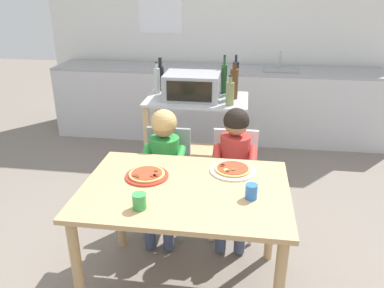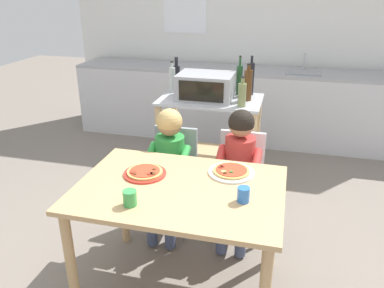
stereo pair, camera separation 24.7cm
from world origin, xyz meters
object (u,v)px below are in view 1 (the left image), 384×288
at_px(bottle_brown_beer, 235,77).
at_px(child_in_green_shirt, 163,159).
at_px(bottle_squat_spirits, 157,80).
at_px(pizza_plate_white, 233,170).
at_px(pizza_plate_red_rimmed, 147,175).
at_px(drinking_cup_green, 139,201).
at_px(bottle_dark_olive_oil, 224,78).
at_px(child_in_red_shirt, 234,161).
at_px(drinking_cup_blue, 251,192).
at_px(toaster_oven, 192,86).
at_px(dining_chair_left, 167,173).
at_px(dining_table, 185,203).
at_px(bottle_slim_sauce, 234,83).
at_px(bottle_clear_vinegar, 161,77).
at_px(kitchen_island_cart, 197,128).
at_px(dining_chair_right, 234,175).
at_px(bottle_tall_green_wine, 230,93).

height_order(bottle_brown_beer, child_in_green_shirt, bottle_brown_beer).
height_order(bottle_squat_spirits, pizza_plate_white, bottle_squat_spirits).
distance_m(pizza_plate_red_rimmed, drinking_cup_green, 0.36).
height_order(bottle_dark_olive_oil, pizza_plate_white, bottle_dark_olive_oil).
bearing_deg(pizza_plate_red_rimmed, child_in_red_shirt, 43.71).
height_order(drinking_cup_blue, drinking_cup_green, drinking_cup_green).
xyz_separation_m(toaster_oven, dining_chair_left, (-0.10, -0.74, -0.51)).
relative_size(toaster_oven, bottle_squat_spirits, 1.65).
distance_m(dining_table, pizza_plate_red_rimmed, 0.30).
bearing_deg(bottle_brown_beer, child_in_green_shirt, -113.32).
relative_size(bottle_slim_sauce, dining_table, 0.27).
xyz_separation_m(bottle_clear_vinegar, drinking_cup_blue, (0.89, -1.74, -0.21)).
bearing_deg(bottle_brown_beer, pizza_plate_red_rimmed, -106.85).
bearing_deg(bottle_dark_olive_oil, drinking_cup_blue, -81.08).
height_order(kitchen_island_cart, drinking_cup_green, kitchen_island_cart).
distance_m(bottle_slim_sauce, drinking_cup_green, 1.79).
xyz_separation_m(bottle_clear_vinegar, pizza_plate_red_rimmed, (0.25, -1.57, -0.24)).
xyz_separation_m(bottle_slim_sauce, child_in_green_shirt, (-0.47, -0.90, -0.37)).
bearing_deg(dining_chair_right, kitchen_island_cart, 117.97).
height_order(bottle_brown_beer, dining_chair_right, bottle_brown_beer).
distance_m(bottle_tall_green_wine, child_in_green_shirt, 0.90).
distance_m(bottle_brown_beer, child_in_red_shirt, 1.13).
bearing_deg(bottle_slim_sauce, kitchen_island_cart, -175.89).
bearing_deg(dining_chair_right, toaster_oven, 121.40).
height_order(dining_table, child_in_red_shirt, child_in_red_shirt).
xyz_separation_m(dining_chair_left, pizza_plate_red_rimmed, (0.00, -0.59, 0.28)).
height_order(bottle_tall_green_wine, bottle_dark_olive_oil, bottle_dark_olive_oil).
distance_m(bottle_tall_green_wine, bottle_slim_sauce, 0.20).
distance_m(bottle_slim_sauce, pizza_plate_red_rimmed, 1.47).
relative_size(dining_chair_right, pizza_plate_red_rimmed, 3.03).
distance_m(bottle_squat_spirits, pizza_plate_white, 1.55).
height_order(bottle_brown_beer, dining_chair_left, bottle_brown_beer).
height_order(toaster_oven, bottle_clear_vinegar, bottle_clear_vinegar).
bearing_deg(dining_chair_right, bottle_tall_green_wine, 98.05).
bearing_deg(dining_chair_left, bottle_slim_sauce, 59.07).
height_order(dining_chair_right, child_in_green_shirt, child_in_green_shirt).
xyz_separation_m(child_in_green_shirt, drinking_cup_green, (0.05, -0.82, 0.14)).
relative_size(bottle_brown_beer, child_in_green_shirt, 0.37).
relative_size(dining_table, child_in_green_shirt, 1.22).
height_order(bottle_slim_sauce, dining_table, bottle_slim_sauce).
relative_size(bottle_squat_spirits, dining_chair_right, 0.37).
distance_m(child_in_green_shirt, pizza_plate_red_rimmed, 0.48).
bearing_deg(dining_chair_right, pizza_plate_white, -90.07).
xyz_separation_m(bottle_brown_beer, drinking_cup_green, (-0.42, -1.92, -0.24)).
height_order(dining_table, child_in_green_shirt, child_in_green_shirt).
xyz_separation_m(kitchen_island_cart, bottle_tall_green_wine, (0.31, -0.18, 0.40)).
bearing_deg(pizza_plate_white, dining_chair_right, 89.93).
height_order(dining_table, pizza_plate_red_rimmed, pizza_plate_red_rimmed).
distance_m(bottle_slim_sauce, pizza_plate_white, 1.25).
xyz_separation_m(dining_chair_right, drinking_cup_green, (-0.47, -0.98, 0.31)).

